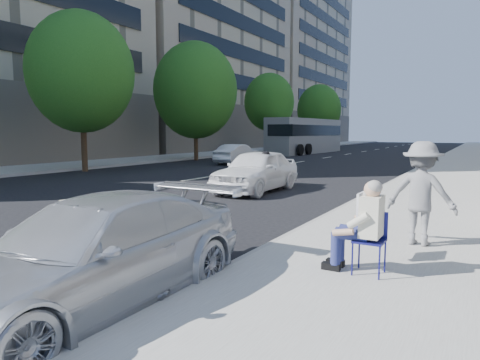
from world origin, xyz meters
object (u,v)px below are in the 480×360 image
Objects in this scene: seated_protester at (362,221)px; jogger at (421,193)px; white_sedan_near at (256,170)px; bus at (306,136)px; motorcycle at (267,174)px; white_sedan_mid at (237,154)px; parked_sedan at (94,253)px.

jogger is at bearing 75.86° from seated_protester.
seated_protester is 0.30× the size of white_sedan_near.
seated_protester is at bearing -63.85° from bus.
motorcycle is at bearing 124.84° from seated_protester.
seated_protester is 2.06m from jogger.
white_sedan_mid is (-7.08, 10.77, -0.10)m from white_sedan_near.
white_sedan_mid is at bearing 122.11° from white_sedan_near.
parked_sedan is at bearing 60.06° from jogger.
white_sedan_near reaches higher than white_sedan_mid.
seated_protester is 0.34× the size of white_sedan_mid.
white_sedan_mid is (-12.66, 18.17, -0.24)m from seated_protester.
seated_protester is at bearing 125.53° from white_sedan_mid.
motorcycle is at bearing -0.85° from white_sedan_near.
jogger reaches higher than motorcycle.
white_sedan_mid is 0.32× the size of bus.
bus is (-1.23, 15.27, 1.00)m from white_sedan_mid.
white_sedan_mid is 13.13m from motorcycle.
white_sedan_mid is at bearing -45.83° from jogger.
white_sedan_mid is at bearing 124.87° from seated_protester.
white_sedan_mid is (-13.16, 16.18, -0.41)m from jogger.
white_sedan_near is 12.89m from white_sedan_mid.
jogger is 34.58m from bus.
white_sedan_mid is 1.88× the size of motorcycle.
jogger is at bearing 129.79° from white_sedan_mid.
parked_sedan is 1.17× the size of white_sedan_mid.
seated_protester is 0.64× the size of motorcycle.
jogger reaches higher than white_sedan_near.
motorcycle is 27.48m from bus.
jogger reaches higher than white_sedan_mid.
jogger is 0.41× the size of white_sedan_near.
motorcycle is (-2.56, 9.82, -0.02)m from parked_sedan.
white_sedan_near is at bearing 123.99° from white_sedan_mid.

